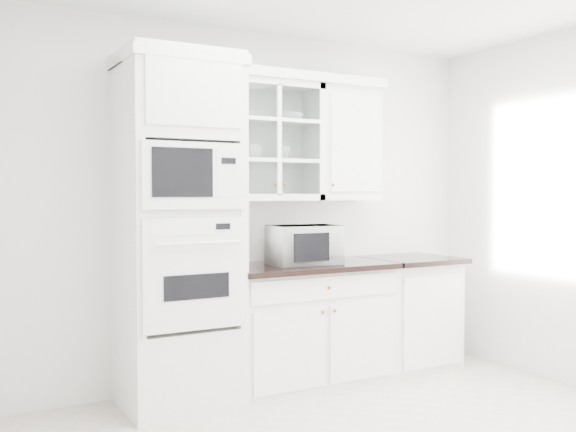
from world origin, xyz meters
TOP-DOWN VIEW (x-y plane):
  - room_shell at (0.00, 0.43)m, footprint 4.00×3.50m
  - oven_column at (-0.75, 1.42)m, footprint 0.76×0.68m
  - base_cabinet_run at (0.28, 1.45)m, footprint 1.32×0.67m
  - extra_base_cabinet at (1.28, 1.45)m, footprint 0.72×0.67m
  - upper_cabinet_glass at (0.03, 1.58)m, footprint 0.80×0.33m
  - upper_cabinet_solid at (0.71, 1.58)m, footprint 0.55×0.33m
  - crown_molding at (-0.07, 1.56)m, footprint 2.14×0.38m
  - countertop_microwave at (0.23, 1.40)m, footprint 0.54×0.46m
  - bowl_a at (-0.13, 1.58)m, footprint 0.22×0.22m
  - bowl_b at (0.22, 1.60)m, footprint 0.26×0.26m
  - cup_a at (-0.10, 1.60)m, footprint 0.17×0.17m
  - cup_b at (0.15, 1.58)m, footprint 0.12×0.12m

SIDE VIEW (x-z plane):
  - base_cabinet_run at x=0.28m, z-range 0.00..0.92m
  - extra_base_cabinet at x=1.28m, z-range 0.00..0.92m
  - countertop_microwave at x=0.23m, z-range 0.92..1.21m
  - oven_column at x=-0.75m, z-range 0.00..2.40m
  - cup_b at x=0.15m, z-range 1.71..1.81m
  - cup_a at x=-0.10m, z-range 1.71..1.82m
  - room_shell at x=0.00m, z-range 0.43..3.13m
  - upper_cabinet_glass at x=0.03m, z-range 1.40..2.30m
  - upper_cabinet_solid at x=0.71m, z-range 1.40..2.30m
  - bowl_a at x=-0.13m, z-range 2.01..2.06m
  - bowl_b at x=0.22m, z-range 2.01..2.07m
  - crown_molding at x=-0.07m, z-range 2.30..2.37m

